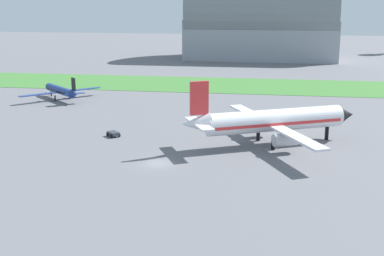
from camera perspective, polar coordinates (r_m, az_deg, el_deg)
ground_plane at (r=79.81m, az=-3.87°, el=-3.95°), size 600.00×600.00×0.00m
grass_taxiway_strip at (r=152.63m, az=2.48°, el=4.80°), size 360.00×28.00×0.08m
airplane_taxiing_turboprop at (r=133.73m, az=-14.31°, el=4.06°), size 15.56×16.67×6.43m
airplane_midfield_jet at (r=89.82m, az=8.82°, el=0.78°), size 30.75×30.85×11.79m
baggage_cart_midfield at (r=96.02m, az=-8.71°, el=-0.61°), size 2.92×2.92×0.90m
hangar_distant at (r=221.56m, az=7.64°, el=11.69°), size 61.91×32.29×35.50m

